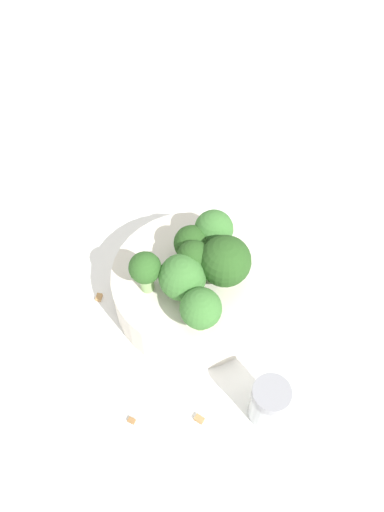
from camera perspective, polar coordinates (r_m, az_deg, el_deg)
ground_plane at (r=0.58m, az=0.00°, el=-4.96°), size 3.00×3.00×0.00m
bowl at (r=0.55m, az=0.00°, el=-3.56°), size 0.17×0.17×0.05m
broccoli_floret_0 at (r=0.50m, az=3.80°, el=-0.63°), size 0.05×0.05×0.06m
broccoli_floret_1 at (r=0.49m, az=-1.10°, el=-2.47°), size 0.05×0.05×0.05m
broccoli_floret_2 at (r=0.49m, az=-5.22°, el=-1.93°), size 0.03×0.03×0.05m
broccoli_floret_3 at (r=0.50m, az=0.43°, el=-0.24°), size 0.03×0.03×0.06m
broccoli_floret_4 at (r=0.53m, az=2.51°, el=3.00°), size 0.04×0.04×0.06m
broccoli_floret_5 at (r=0.52m, az=-0.02°, el=1.37°), size 0.04×0.04×0.05m
broccoli_floret_6 at (r=0.48m, az=1.01°, el=-6.10°), size 0.04×0.04×0.05m
pepper_shaker at (r=0.50m, az=8.74°, el=-16.20°), size 0.04×0.04×0.06m
almond_crumb_0 at (r=0.58m, az=-10.62°, el=-4.54°), size 0.01×0.01×0.01m
almond_crumb_1 at (r=0.52m, az=0.84°, el=-18.06°), size 0.01×0.01×0.01m
almond_crumb_2 at (r=0.52m, az=-6.94°, el=-18.11°), size 0.01×0.01×0.01m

